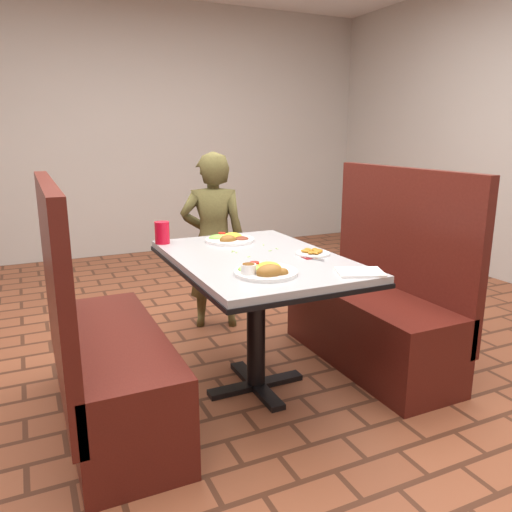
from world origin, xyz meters
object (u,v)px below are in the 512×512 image
booth_bench_left (103,359)px  near_dinner_plate (265,268)px  booth_bench_right (376,310)px  red_tumbler (162,233)px  diner_person (213,241)px  far_dinner_plate (229,237)px  plantain_plate (313,253)px  dining_table (256,274)px

booth_bench_left → near_dinner_plate: 0.89m
booth_bench_right → red_tumbler: 1.35m
diner_person → far_dinner_plate: diner_person is taller
near_dinner_plate → diner_person: bearing=79.8°
booth_bench_right → plantain_plate: (-0.52, -0.10, 0.43)m
booth_bench_left → near_dinner_plate: bearing=-25.9°
red_tumbler → plantain_plate: bearing=-43.2°
dining_table → booth_bench_right: booth_bench_right is taller
booth_bench_left → dining_table: bearing=0.0°
far_dinner_plate → plantain_plate: 0.56m
diner_person → dining_table: bearing=103.4°
dining_table → booth_bench_left: booth_bench_left is taller
booth_bench_right → red_tumbler: size_ratio=9.49×
near_dinner_plate → plantain_plate: 0.46m
red_tumbler → dining_table: bearing=-54.5°
dining_table → far_dinner_plate: far_dinner_plate is taller
booth_bench_left → near_dinner_plate: booth_bench_left is taller
dining_table → plantain_plate: (0.28, -0.10, 0.11)m
booth_bench_right → near_dinner_plate: size_ratio=4.15×
dining_table → near_dinner_plate: 0.37m
booth_bench_left → far_dinner_plate: (0.81, 0.40, 0.45)m
diner_person → plantain_plate: 1.09m
near_dinner_plate → far_dinner_plate: 0.74m
dining_table → booth_bench_right: bearing=0.0°
booth_bench_left → near_dinner_plate: size_ratio=4.15×
near_dinner_plate → booth_bench_left: bearing=154.1°
dining_table → diner_person: (0.12, 0.98, -0.03)m
near_dinner_plate → far_dinner_plate: bearing=80.4°
near_dinner_plate → far_dinner_plate: (0.12, 0.73, -0.01)m
booth_bench_left → diner_person: 1.37m
dining_table → red_tumbler: 0.64m
far_dinner_plate → red_tumbler: red_tumbler is taller
plantain_plate → booth_bench_left: bearing=174.8°
far_dinner_plate → plantain_plate: bearing=-61.4°
booth_bench_right → diner_person: diner_person is taller
far_dinner_plate → booth_bench_left: bearing=-154.0°
near_dinner_plate → dining_table: bearing=71.7°
far_dinner_plate → red_tumbler: bearing=163.9°
plantain_plate → red_tumbler: 0.88m
booth_bench_left → near_dinner_plate: (0.69, -0.33, 0.45)m
booth_bench_right → booth_bench_left: bearing=180.0°
dining_table → booth_bench_left: bearing=180.0°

